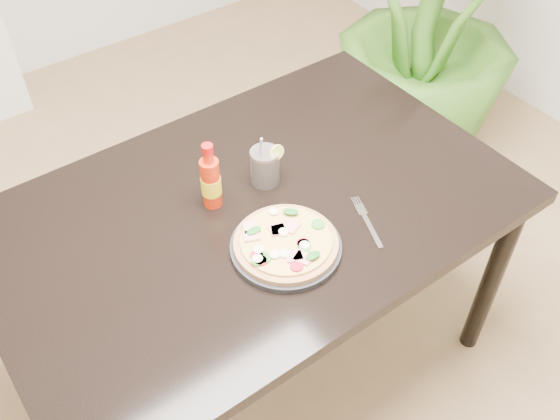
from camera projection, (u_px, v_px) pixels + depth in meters
floor at (261, 359)px, 2.18m from camera, size 4.50×4.50×0.00m
dining_table at (254, 227)px, 1.72m from camera, size 1.40×0.90×0.75m
plate at (286, 247)px, 1.54m from camera, size 0.28×0.28×0.02m
pizza at (285, 242)px, 1.53m from camera, size 0.26×0.26×0.03m
hot_sauce_bottle at (211, 182)px, 1.61m from camera, size 0.06×0.06×0.20m
cola_cup at (265, 167)px, 1.69m from camera, size 0.09×0.08×0.17m
fork at (366, 220)px, 1.62m from camera, size 0.08×0.18×0.00m
houseplant at (432, 17)px, 2.53m from camera, size 1.07×1.07×1.34m
plant_pot at (411, 127)px, 2.93m from camera, size 0.28×0.28×0.22m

